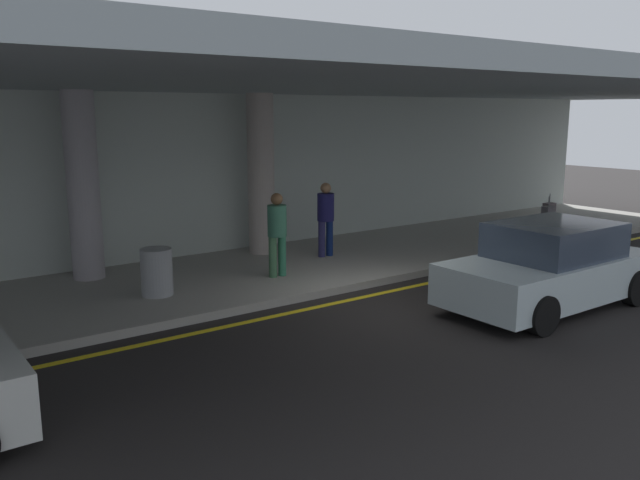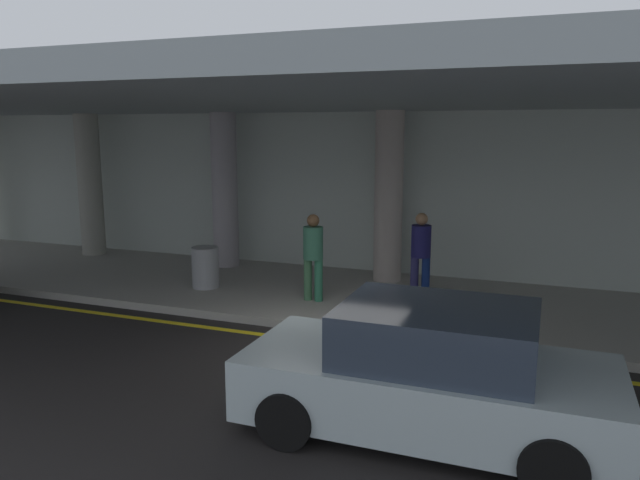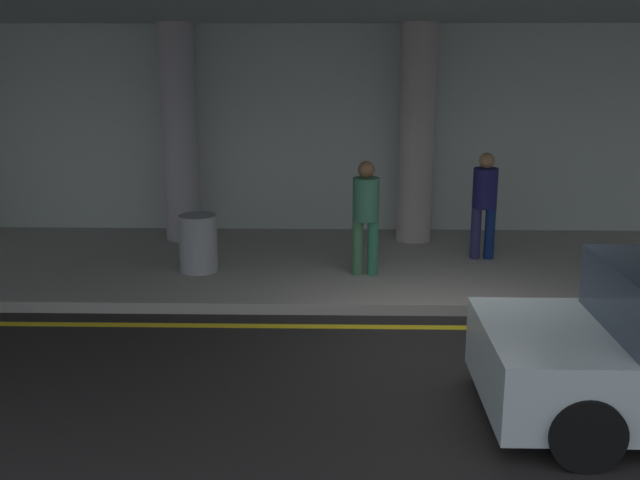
# 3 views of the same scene
# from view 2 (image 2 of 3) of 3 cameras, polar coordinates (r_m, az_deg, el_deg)

# --- Properties ---
(ground_plane) EXTENTS (60.00, 60.00, 0.00)m
(ground_plane) POSITION_cam_2_polar(r_m,az_deg,el_deg) (9.45, -0.71, -10.78)
(ground_plane) COLOR black
(sidewalk) EXTENTS (26.00, 4.20, 0.15)m
(sidewalk) POSITION_cam_2_polar(r_m,az_deg,el_deg) (12.21, 4.66, -5.51)
(sidewalk) COLOR #99968F
(sidewalk) RESTS_ON ground
(lane_stripe_yellow) EXTENTS (26.00, 0.14, 0.01)m
(lane_stripe_yellow) POSITION_cam_2_polar(r_m,az_deg,el_deg) (9.96, 0.54, -9.63)
(lane_stripe_yellow) COLOR yellow
(lane_stripe_yellow) RESTS_ON ground
(support_column_left_mid) EXTENTS (0.61, 0.61, 3.65)m
(support_column_left_mid) POSITION_cam_2_polar(r_m,az_deg,el_deg) (16.99, -20.77, 4.84)
(support_column_left_mid) COLOR gray
(support_column_left_mid) RESTS_ON sidewalk
(support_column_center) EXTENTS (0.61, 0.61, 3.65)m
(support_column_center) POSITION_cam_2_polar(r_m,az_deg,el_deg) (14.65, -8.93, 4.61)
(support_column_center) COLOR gray
(support_column_center) RESTS_ON sidewalk
(support_column_right_mid) EXTENTS (0.61, 0.61, 3.65)m
(support_column_right_mid) POSITION_cam_2_polar(r_m,az_deg,el_deg) (13.14, 6.45, 4.03)
(support_column_right_mid) COLOR #9F938D
(support_column_right_mid) RESTS_ON sidewalk
(ceiling_overhang) EXTENTS (28.00, 13.20, 0.30)m
(ceiling_overhang) POSITION_cam_2_polar(r_m,az_deg,el_deg) (11.28, 4.23, 13.09)
(ceiling_overhang) COLOR #8A959A
(ceiling_overhang) RESTS_ON support_column_far_left
(terminal_back_wall) EXTENTS (26.00, 0.30, 3.80)m
(terminal_back_wall) POSITION_cam_2_polar(r_m,az_deg,el_deg) (14.01, 7.35, 4.09)
(terminal_back_wall) COLOR #ABB5AD
(terminal_back_wall) RESTS_ON ground
(car_silver) EXTENTS (4.10, 1.92, 1.50)m
(car_silver) POSITION_cam_2_polar(r_m,az_deg,el_deg) (7.04, 10.21, -12.29)
(car_silver) COLOR #B1C3C7
(car_silver) RESTS_ON ground
(traveler_with_luggage) EXTENTS (0.38, 0.38, 1.68)m
(traveler_with_luggage) POSITION_cam_2_polar(r_m,az_deg,el_deg) (11.91, 9.44, -0.89)
(traveler_with_luggage) COLOR #23224C
(traveler_with_luggage) RESTS_ON sidewalk
(person_waiting_for_ride) EXTENTS (0.38, 0.38, 1.68)m
(person_waiting_for_ride) POSITION_cam_2_polar(r_m,az_deg,el_deg) (11.57, -0.65, -1.09)
(person_waiting_for_ride) COLOR #396443
(person_waiting_for_ride) RESTS_ON sidewalk
(trash_bin_steel) EXTENTS (0.56, 0.56, 0.85)m
(trash_bin_steel) POSITION_cam_2_polar(r_m,az_deg,el_deg) (12.88, -10.71, -2.53)
(trash_bin_steel) COLOR gray
(trash_bin_steel) RESTS_ON sidewalk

